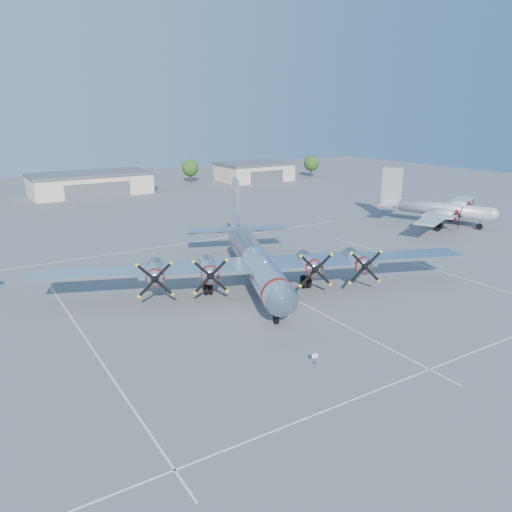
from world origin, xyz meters
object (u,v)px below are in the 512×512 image
tree_east (190,168)px  main_bomber_b29 (254,285)px  hangar_east (254,171)px  hangar_center (90,183)px  tree_far_east (311,163)px  info_placard (315,357)px  twin_engine_east (437,225)px

tree_east → main_bomber_b29: 90.96m
hangar_east → hangar_center: bearing=-180.0°
hangar_center → tree_east: (30.00, 6.04, 1.51)m
tree_far_east → info_placard: 122.51m
hangar_center → main_bomber_b29: (-1.24, -79.29, -2.71)m
tree_east → info_placard: (-37.37, -104.52, -3.51)m
tree_east → tree_far_east: bearing=-11.9°
tree_east → tree_far_east: size_ratio=1.00×
main_bomber_b29 → twin_engine_east: size_ratio=1.57×
hangar_center → tree_far_east: bearing=-1.7°
info_placard → twin_engine_east: bearing=42.2°
hangar_east → twin_engine_east: bearing=-93.0°
twin_engine_east → info_placard: (-51.71, -29.30, 0.72)m
tree_far_east → main_bomber_b29: 103.88m
hangar_east → main_bomber_b29: 93.37m
hangar_east → tree_far_east: (20.00, -1.96, 1.51)m
hangar_center → tree_far_east: size_ratio=4.31×
main_bomber_b29 → info_placard: size_ratio=47.75×
hangar_east → twin_engine_east: size_ratio=0.66×
tree_far_east → twin_engine_east: 71.38m
hangar_east → main_bomber_b29: (-49.24, -79.29, -2.71)m
tree_east → tree_far_east: (38.00, -8.00, 0.00)m
hangar_center → twin_engine_east: size_ratio=0.92×
hangar_center → hangar_east: (48.00, 0.00, 0.00)m
hangar_center → main_bomber_b29: 79.35m
main_bomber_b29 → twin_engine_east: bearing=33.7°
info_placard → tree_east: bearing=83.0°
hangar_center → hangar_east: bearing=0.0°
tree_east → info_placard: 111.05m
hangar_east → tree_east: bearing=161.5°
hangar_center → tree_east: tree_east is taller
hangar_center → info_placard: bearing=-94.3°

